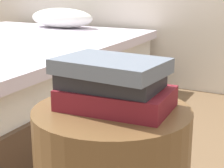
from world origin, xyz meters
TOP-DOWN VIEW (x-y plane):
  - book_maroon at (0.01, 0.01)m, footprint 0.31×0.22m
  - book_charcoal at (-0.01, 0.01)m, footprint 0.27×0.19m
  - book_slate at (-0.00, -0.01)m, footprint 0.28×0.20m

SIDE VIEW (x-z plane):
  - book_maroon at x=0.01m, z-range 0.49..0.55m
  - book_charcoal at x=-0.01m, z-range 0.55..0.59m
  - book_slate at x=0.00m, z-range 0.59..0.63m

